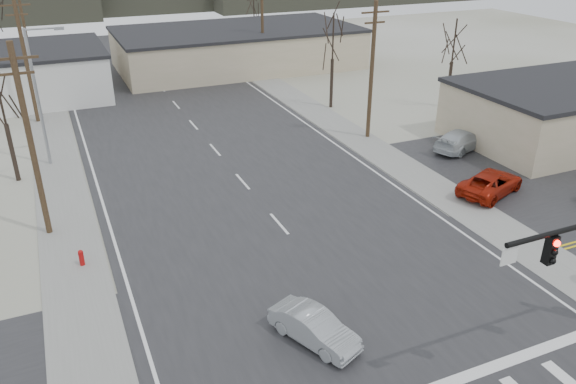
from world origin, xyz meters
name	(u,v)px	position (x,y,z in m)	size (l,w,h in m)	color
ground	(352,308)	(0.00, 0.00, 0.00)	(140.00, 140.00, 0.00)	silver
main_road	(238,176)	(0.00, 15.00, 0.02)	(18.00, 110.00, 0.05)	#252528
cross_road	(352,308)	(0.00, 0.00, 0.02)	(90.00, 10.00, 0.04)	#252528
sidewalk_left	(59,174)	(-10.60, 20.00, 0.03)	(3.00, 90.00, 0.06)	gray
sidewalk_right	(344,130)	(10.60, 20.00, 0.03)	(3.00, 90.00, 0.06)	gray
fire_hydrant	(81,258)	(-10.20, 8.00, 0.45)	(0.24, 0.24, 0.87)	#A50C0C
building_right_far	(238,47)	(10.00, 44.00, 2.15)	(26.30, 14.30, 4.30)	#BEAC91
building_lot	(557,112)	(24.00, 12.00, 2.16)	(14.30, 10.30, 4.30)	#BEAC91
upole_left_b	(30,140)	(-11.50, 12.00, 5.22)	(2.20, 0.30, 10.00)	#43331F
upole_left_c	(25,58)	(-11.50, 32.00, 5.22)	(2.20, 0.30, 10.00)	#43331F
upole_left_d	(23,21)	(-11.50, 52.00, 5.22)	(2.20, 0.30, 10.00)	#43331F
upole_right_a	(372,69)	(11.50, 18.00, 5.22)	(2.20, 0.30, 10.00)	#43331F
upole_right_b	(262,24)	(11.50, 40.00, 5.22)	(2.20, 0.30, 10.00)	#43331F
streetlight_main	(40,91)	(-10.80, 22.00, 5.09)	(2.40, 0.25, 9.00)	gray
tree_left_near	(1,100)	(-13.00, 20.00, 5.23)	(3.30, 3.30, 7.35)	#32261F
tree_right_mid	(333,39)	(12.50, 26.00, 5.93)	(3.74, 3.74, 8.33)	#32261F
tree_right_far	(254,5)	(15.00, 52.00, 5.58)	(3.52, 3.52, 7.84)	#32261F
tree_lot	(454,43)	(22.00, 22.00, 5.58)	(3.52, 3.52, 7.84)	#32261F
sedan_crossing	(314,327)	(-2.40, -1.25, 0.68)	(1.34, 3.85, 1.27)	#93979C
car_far_a	(157,60)	(1.58, 47.62, 0.74)	(1.95, 4.81, 1.40)	black
car_far_b	(123,47)	(-0.86, 56.43, 0.81)	(1.80, 4.47, 1.52)	black
car_parked_red	(491,183)	(13.12, 6.45, 0.72)	(2.27, 4.92, 1.37)	#981808
car_parked_silver	(461,140)	(16.26, 13.00, 0.76)	(2.03, 4.99, 1.45)	#B2B9BD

